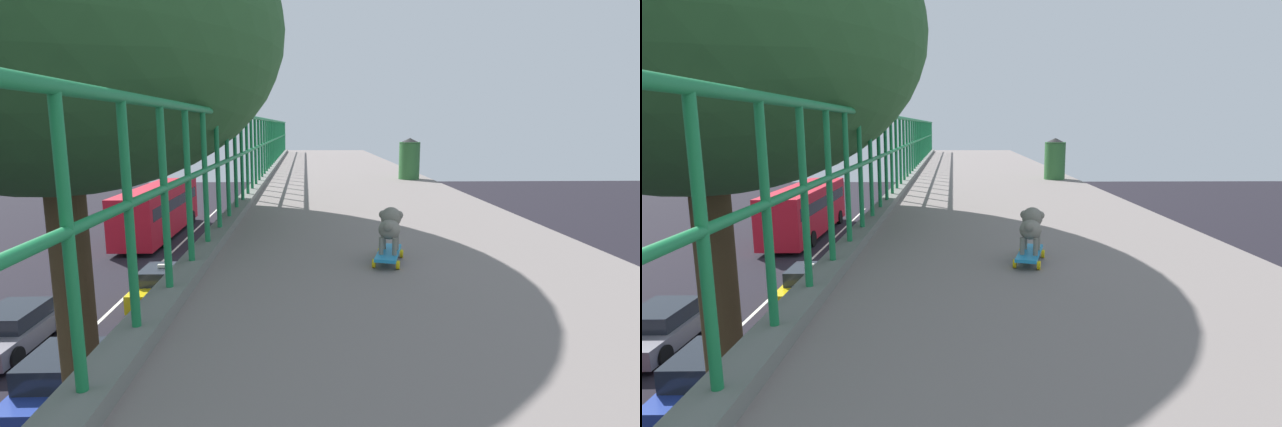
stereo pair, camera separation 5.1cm
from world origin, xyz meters
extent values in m
cylinder|color=#187941|center=(-0.25, 0.58, 6.61)|extent=(0.04, 0.04, 1.08)
cylinder|color=#187941|center=(-0.25, 1.16, 6.61)|extent=(0.04, 0.04, 1.08)
cylinder|color=#187941|center=(-0.25, 1.73, 6.61)|extent=(0.04, 0.04, 1.08)
cylinder|color=#187941|center=(-0.25, 2.31, 6.61)|extent=(0.04, 0.04, 1.08)
cylinder|color=#187941|center=(-0.25, 2.89, 6.61)|extent=(0.04, 0.04, 1.08)
cylinder|color=#187941|center=(-0.25, 3.47, 6.61)|extent=(0.04, 0.04, 1.08)
cylinder|color=#187941|center=(-0.25, 4.04, 6.61)|extent=(0.04, 0.04, 1.08)
cylinder|color=#187941|center=(-0.25, 4.62, 6.61)|extent=(0.04, 0.04, 1.08)
cylinder|color=#187941|center=(-0.25, 5.20, 6.61)|extent=(0.04, 0.04, 1.08)
cylinder|color=#187941|center=(-0.25, 5.78, 6.61)|extent=(0.04, 0.04, 1.08)
cylinder|color=#187941|center=(-0.25, 6.36, 6.61)|extent=(0.04, 0.04, 1.08)
cylinder|color=#187941|center=(-0.25, 6.93, 6.61)|extent=(0.04, 0.04, 1.08)
cylinder|color=#187941|center=(-0.25, 7.51, 6.61)|extent=(0.04, 0.04, 1.08)
cylinder|color=#187941|center=(-0.25, 8.09, 6.61)|extent=(0.04, 0.04, 1.08)
cylinder|color=#187941|center=(-0.25, 8.67, 6.61)|extent=(0.04, 0.04, 1.08)
cylinder|color=#187941|center=(-0.25, 9.25, 6.61)|extent=(0.04, 0.04, 1.08)
cylinder|color=#187941|center=(-0.25, 9.82, 6.61)|extent=(0.04, 0.04, 1.08)
cylinder|color=#187941|center=(-0.25, 10.40, 6.61)|extent=(0.04, 0.04, 1.08)
cylinder|color=#187941|center=(-0.25, 10.98, 6.61)|extent=(0.04, 0.04, 1.08)
cylinder|color=#187941|center=(-0.25, 11.56, 6.61)|extent=(0.04, 0.04, 1.08)
cylinder|color=#187941|center=(-0.25, 12.13, 6.61)|extent=(0.04, 0.04, 1.08)
cylinder|color=#187941|center=(-0.25, 12.71, 6.61)|extent=(0.04, 0.04, 1.08)
cylinder|color=#187941|center=(-0.25, 13.29, 6.61)|extent=(0.04, 0.04, 1.08)
cylinder|color=#187941|center=(-0.25, 13.87, 6.61)|extent=(0.04, 0.04, 1.08)
cylinder|color=#187941|center=(-0.25, 14.45, 6.61)|extent=(0.04, 0.04, 1.08)
cylinder|color=#187941|center=(-0.25, 15.02, 6.61)|extent=(0.04, 0.04, 1.08)
cylinder|color=#187941|center=(-0.25, 15.60, 6.61)|extent=(0.04, 0.04, 1.08)
cylinder|color=#187941|center=(-0.25, 16.18, 6.61)|extent=(0.04, 0.04, 1.08)
cylinder|color=#187941|center=(-0.25, 16.76, 6.61)|extent=(0.04, 0.04, 1.08)
cylinder|color=#187941|center=(-0.25, 17.33, 6.61)|extent=(0.04, 0.04, 1.08)
cylinder|color=#187941|center=(-0.25, 17.91, 6.61)|extent=(0.04, 0.04, 1.08)
cylinder|color=#187941|center=(-0.25, 18.49, 6.61)|extent=(0.04, 0.04, 1.08)
cube|color=#243A97|center=(-5.40, 10.45, 0.56)|extent=(1.83, 3.96, 0.69)
cube|color=#1E232B|center=(-5.40, 10.20, 1.20)|extent=(1.68, 1.92, 0.60)
cylinder|color=black|center=(-4.52, 11.68, 0.33)|extent=(0.22, 0.67, 0.67)
cylinder|color=black|center=(-6.27, 11.68, 0.33)|extent=(0.22, 0.67, 0.67)
cylinder|color=black|center=(-4.52, 9.22, 0.33)|extent=(0.22, 0.67, 0.67)
cylinder|color=black|center=(-6.27, 9.22, 0.33)|extent=(0.22, 0.67, 0.67)
cube|color=slate|center=(-8.82, 13.62, 0.50)|extent=(1.83, 3.96, 0.58)
cube|color=#1E232B|center=(-8.82, 13.83, 1.04)|extent=(1.53, 2.10, 0.51)
cylinder|color=black|center=(-7.94, 12.31, 0.34)|extent=(0.24, 0.67, 0.67)
cylinder|color=black|center=(-7.94, 14.92, 0.34)|extent=(0.24, 0.67, 0.67)
cylinder|color=black|center=(-9.69, 14.92, 0.34)|extent=(0.24, 0.67, 0.67)
cube|color=yellow|center=(-5.11, 17.79, 0.59)|extent=(1.85, 4.16, 0.69)
cube|color=#1E232B|center=(-5.11, 17.52, 1.21)|extent=(1.56, 1.76, 0.56)
cube|color=silver|center=(-5.11, 17.52, 1.56)|extent=(0.36, 0.16, 0.12)
cylinder|color=black|center=(-4.22, 19.17, 0.35)|extent=(0.21, 0.70, 0.70)
cylinder|color=black|center=(-5.99, 19.17, 0.35)|extent=(0.21, 0.70, 0.70)
cylinder|color=black|center=(-4.22, 16.41, 0.35)|extent=(0.21, 0.70, 0.70)
cylinder|color=black|center=(-5.99, 16.41, 0.35)|extent=(0.21, 0.70, 0.70)
cube|color=red|center=(-8.87, 29.76, 1.73)|extent=(2.44, 11.06, 2.89)
cube|color=black|center=(-8.87, 29.76, 2.23)|extent=(2.46, 10.17, 0.70)
cylinder|color=black|center=(-7.70, 33.63, 0.48)|extent=(0.28, 0.96, 0.96)
cylinder|color=black|center=(-10.04, 33.63, 0.48)|extent=(0.28, 0.96, 0.96)
cylinder|color=black|center=(-7.70, 26.72, 0.48)|extent=(0.28, 0.96, 0.96)
cylinder|color=black|center=(-10.04, 26.72, 0.48)|extent=(0.28, 0.96, 0.96)
ellipsoid|color=#316132|center=(-2.05, 4.22, 8.01)|extent=(4.84, 4.84, 3.44)
cube|color=#228ECA|center=(1.20, 2.51, 6.07)|extent=(0.29, 0.53, 0.02)
cylinder|color=yellow|center=(1.33, 2.64, 6.02)|extent=(0.04, 0.07, 0.06)
cylinder|color=yellow|center=(1.16, 2.69, 6.02)|extent=(0.04, 0.07, 0.06)
cylinder|color=yellow|center=(1.24, 2.32, 6.02)|extent=(0.04, 0.07, 0.06)
cylinder|color=yellow|center=(1.07, 2.37, 6.02)|extent=(0.04, 0.07, 0.06)
cylinder|color=slate|center=(1.27, 2.56, 6.14)|extent=(0.04, 0.04, 0.13)
cylinder|color=slate|center=(1.18, 2.58, 6.14)|extent=(0.04, 0.04, 0.13)
cylinder|color=slate|center=(1.23, 2.39, 6.14)|extent=(0.04, 0.04, 0.13)
cylinder|color=slate|center=(1.13, 2.42, 6.14)|extent=(0.04, 0.04, 0.13)
ellipsoid|color=slate|center=(1.20, 2.49, 6.25)|extent=(0.22, 0.26, 0.15)
sphere|color=slate|center=(1.23, 2.58, 6.33)|extent=(0.16, 0.16, 0.16)
ellipsoid|color=slate|center=(1.25, 2.65, 6.32)|extent=(0.07, 0.08, 0.05)
sphere|color=slate|center=(1.29, 2.56, 6.35)|extent=(0.07, 0.07, 0.07)
sphere|color=slate|center=(1.17, 2.60, 6.35)|extent=(0.07, 0.07, 0.07)
sphere|color=slate|center=(1.17, 2.37, 6.30)|extent=(0.07, 0.07, 0.07)
cylinder|color=#2E6632|center=(2.61, 8.37, 6.35)|extent=(0.40, 0.40, 0.72)
cone|color=black|center=(2.61, 8.37, 6.74)|extent=(0.41, 0.41, 0.10)
camera|label=1|loc=(0.57, -1.07, 7.03)|focal=27.11mm
camera|label=2|loc=(0.62, -1.07, 7.03)|focal=27.11mm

